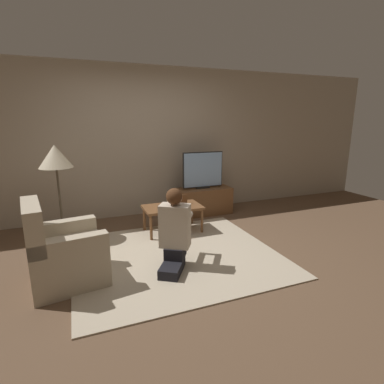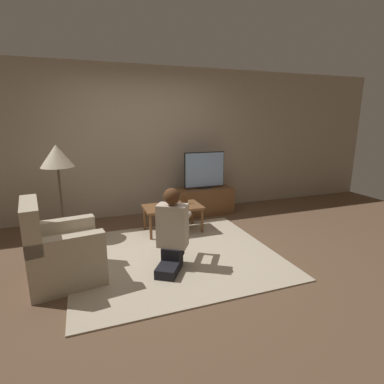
{
  "view_description": "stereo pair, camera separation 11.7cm",
  "coord_description": "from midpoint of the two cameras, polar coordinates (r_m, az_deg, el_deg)",
  "views": [
    {
      "loc": [
        -1.11,
        -3.35,
        1.7
      ],
      "look_at": [
        0.46,
        0.61,
        0.66
      ],
      "focal_mm": 28.0,
      "sensor_mm": 36.0,
      "label": 1
    },
    {
      "loc": [
        -1.0,
        -3.39,
        1.7
      ],
      "look_at": [
        0.46,
        0.61,
        0.66
      ],
      "focal_mm": 28.0,
      "sensor_mm": 36.0,
      "label": 2
    }
  ],
  "objects": [
    {
      "name": "tv_stand",
      "position": [
        5.49,
        1.43,
        -1.74
      ],
      "size": [
        1.04,
        0.42,
        0.48
      ],
      "color": "brown",
      "rests_on": "ground_plane"
    },
    {
      "name": "tv",
      "position": [
        5.36,
        1.45,
        4.19
      ],
      "size": [
        0.76,
        0.08,
        0.66
      ],
      "color": "black",
      "rests_on": "tv_stand"
    },
    {
      "name": "coffee_table",
      "position": [
        4.58,
        -4.45,
        -3.24
      ],
      "size": [
        0.87,
        0.51,
        0.42
      ],
      "color": "brown",
      "rests_on": "ground_plane"
    },
    {
      "name": "ground_plane",
      "position": [
        3.92,
        -3.89,
        -12.07
      ],
      "size": [
        10.0,
        10.0,
        0.0
      ],
      "primitive_type": "plane",
      "color": "brown"
    },
    {
      "name": "table_lamp",
      "position": [
        4.5,
        -4.41,
        -1.57
      ],
      "size": [
        0.18,
        0.18,
        0.17
      ],
      "color": "#4C3823",
      "rests_on": "coffee_table"
    },
    {
      "name": "armchair",
      "position": [
        3.51,
        -24.11,
        -11.0
      ],
      "size": [
        0.82,
        0.8,
        0.91
      ],
      "rotation": [
        0.0,
        0.0,
        1.72
      ],
      "color": "#B7A88E",
      "rests_on": "ground_plane"
    },
    {
      "name": "picture_frame",
      "position": [
        4.66,
        -2.29,
        -1.35
      ],
      "size": [
        0.11,
        0.01,
        0.15
      ],
      "color": "brown",
      "rests_on": "coffee_table"
    },
    {
      "name": "rug",
      "position": [
        3.92,
        -3.9,
        -11.96
      ],
      "size": [
        2.51,
        2.24,
        0.02
      ],
      "color": "#BCAD93",
      "rests_on": "ground_plane"
    },
    {
      "name": "wall_back",
      "position": [
        5.42,
        -10.47,
        9.22
      ],
      "size": [
        10.0,
        0.06,
        2.6
      ],
      "color": "tan",
      "rests_on": "ground_plane"
    },
    {
      "name": "floor_lamp",
      "position": [
        4.59,
        -25.23,
        5.56
      ],
      "size": [
        0.46,
        0.46,
        1.36
      ],
      "color": "#4C4233",
      "rests_on": "ground_plane"
    },
    {
      "name": "person_kneeling",
      "position": [
        3.46,
        -4.29,
        -7.11
      ],
      "size": [
        0.62,
        0.78,
        0.95
      ],
      "rotation": [
        0.0,
        0.0,
        2.58
      ],
      "color": "black",
      "rests_on": "rug"
    }
  ]
}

